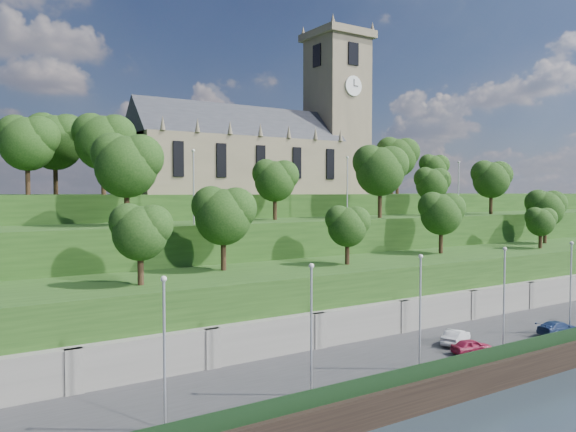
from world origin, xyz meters
TOP-DOWN VIEW (x-y plane):
  - ground at (0.00, 0.00)m, footprint 320.00×320.00m
  - promenade at (0.00, 6.00)m, footprint 160.00×12.00m
  - quay_wall at (0.00, -0.05)m, footprint 160.00×0.50m
  - fence at (0.00, 0.60)m, footprint 160.00×0.10m
  - retaining_wall at (0.00, 11.97)m, footprint 160.00×2.10m
  - embankment_lower at (0.00, 18.00)m, footprint 160.00×12.00m
  - embankment_upper at (0.00, 29.00)m, footprint 160.00×10.00m
  - hilltop at (0.00, 50.00)m, footprint 160.00×32.00m
  - church at (0.79, 45.98)m, footprint 38.60×12.35m
  - trees_lower at (1.37, 18.62)m, footprint 65.49×8.80m
  - trees_upper at (1.13, 27.91)m, footprint 61.06×8.58m
  - trees_hilltop at (-4.08, 44.53)m, footprint 73.78×16.32m
  - lamp_posts_promenade at (-2.00, 2.50)m, footprint 60.36×0.36m
  - lamp_posts_upper at (-0.00, 26.00)m, footprint 40.36×0.36m
  - car_left at (-5.41, 3.04)m, footprint 3.73×2.10m
  - car_middle at (-4.23, 5.68)m, footprint 4.17×2.75m
  - car_right at (6.26, 2.62)m, footprint 4.63×2.19m

SIDE VIEW (x-z plane):
  - ground at x=0.00m, z-range 0.00..0.00m
  - promenade at x=0.00m, z-range 0.00..2.00m
  - quay_wall at x=0.00m, z-range 0.00..2.20m
  - retaining_wall at x=0.00m, z-range 0.00..5.00m
  - car_left at x=-5.41m, z-range 2.00..3.20m
  - fence at x=0.00m, z-range 2.00..3.20m
  - car_middle at x=-4.23m, z-range 2.00..3.30m
  - car_right at x=6.26m, z-range 2.00..3.31m
  - embankment_lower at x=0.00m, z-range 0.00..8.00m
  - embankment_upper at x=0.00m, z-range 0.00..12.00m
  - lamp_posts_promenade at x=-2.00m, z-range 2.62..11.31m
  - hilltop at x=0.00m, z-range 0.00..15.00m
  - trees_lower at x=1.37m, z-range 8.91..16.80m
  - lamp_posts_upper at x=0.00m, z-range 12.60..20.28m
  - trees_upper at x=1.13m, z-range 13.09..22.49m
  - trees_hilltop at x=-4.08m, z-range 16.27..26.54m
  - church at x=0.79m, z-range 8.72..36.32m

